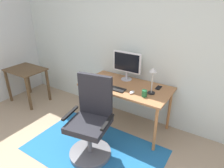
{
  "coord_description": "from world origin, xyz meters",
  "views": [
    {
      "loc": [
        1.33,
        -0.7,
        2.05
      ],
      "look_at": [
        -0.1,
        1.52,
        0.84
      ],
      "focal_mm": 31.93,
      "sensor_mm": 36.0,
      "label": 1
    }
  ],
  "objects_px": {
    "cell_phone": "(159,88)",
    "keyboard": "(112,88)",
    "monitor": "(127,63)",
    "office_chair": "(91,125)",
    "desk_lamp": "(153,75)",
    "computer_mouse": "(132,92)",
    "side_table": "(26,75)",
    "desk": "(126,90)",
    "coffee_cup": "(144,93)"
  },
  "relations": [
    {
      "from": "computer_mouse",
      "to": "desk_lamp",
      "type": "xyz_separation_m",
      "value": [
        0.23,
        0.15,
        0.26
      ]
    },
    {
      "from": "cell_phone",
      "to": "keyboard",
      "type": "bearing_deg",
      "value": -146.78
    },
    {
      "from": "cell_phone",
      "to": "monitor",
      "type": "bearing_deg",
      "value": 177.2
    },
    {
      "from": "computer_mouse",
      "to": "coffee_cup",
      "type": "height_order",
      "value": "coffee_cup"
    },
    {
      "from": "office_chair",
      "to": "side_table",
      "type": "relative_size",
      "value": 1.54
    },
    {
      "from": "computer_mouse",
      "to": "office_chair",
      "type": "relative_size",
      "value": 0.09
    },
    {
      "from": "desk",
      "to": "keyboard",
      "type": "distance_m",
      "value": 0.25
    },
    {
      "from": "desk",
      "to": "keyboard",
      "type": "xyz_separation_m",
      "value": [
        -0.13,
        -0.2,
        0.08
      ]
    },
    {
      "from": "desk_lamp",
      "to": "side_table",
      "type": "height_order",
      "value": "desk_lamp"
    },
    {
      "from": "keyboard",
      "to": "desk",
      "type": "bearing_deg",
      "value": 55.99
    },
    {
      "from": "monitor",
      "to": "cell_phone",
      "type": "height_order",
      "value": "monitor"
    },
    {
      "from": "computer_mouse",
      "to": "office_chair",
      "type": "height_order",
      "value": "office_chair"
    },
    {
      "from": "computer_mouse",
      "to": "desk_lamp",
      "type": "bearing_deg",
      "value": 32.95
    },
    {
      "from": "keyboard",
      "to": "desk_lamp",
      "type": "xyz_separation_m",
      "value": [
        0.56,
        0.16,
        0.27
      ]
    },
    {
      "from": "computer_mouse",
      "to": "coffee_cup",
      "type": "bearing_deg",
      "value": 2.26
    },
    {
      "from": "side_table",
      "to": "monitor",
      "type": "bearing_deg",
      "value": 15.02
    },
    {
      "from": "monitor",
      "to": "computer_mouse",
      "type": "bearing_deg",
      "value": -52.02
    },
    {
      "from": "computer_mouse",
      "to": "office_chair",
      "type": "bearing_deg",
      "value": -115.07
    },
    {
      "from": "side_table",
      "to": "keyboard",
      "type": "bearing_deg",
      "value": 3.32
    },
    {
      "from": "coffee_cup",
      "to": "office_chair",
      "type": "relative_size",
      "value": 0.09
    },
    {
      "from": "computer_mouse",
      "to": "side_table",
      "type": "relative_size",
      "value": 0.14
    },
    {
      "from": "office_chair",
      "to": "side_table",
      "type": "xyz_separation_m",
      "value": [
        -1.99,
        0.48,
        0.13
      ]
    },
    {
      "from": "cell_phone",
      "to": "desk",
      "type": "bearing_deg",
      "value": -157.43
    },
    {
      "from": "keyboard",
      "to": "cell_phone",
      "type": "bearing_deg",
      "value": 33.47
    },
    {
      "from": "desk_lamp",
      "to": "side_table",
      "type": "distance_m",
      "value": 2.56
    },
    {
      "from": "keyboard",
      "to": "coffee_cup",
      "type": "xyz_separation_m",
      "value": [
        0.52,
        0.02,
        0.04
      ]
    },
    {
      "from": "monitor",
      "to": "desk_lamp",
      "type": "xyz_separation_m",
      "value": [
        0.54,
        -0.25,
        -0.0
      ]
    },
    {
      "from": "cell_phone",
      "to": "side_table",
      "type": "relative_size",
      "value": 0.19
    },
    {
      "from": "monitor",
      "to": "cell_phone",
      "type": "bearing_deg",
      "value": -2.56
    },
    {
      "from": "monitor",
      "to": "keyboard",
      "type": "distance_m",
      "value": 0.5
    },
    {
      "from": "desk_lamp",
      "to": "office_chair",
      "type": "distance_m",
      "value": 1.08
    },
    {
      "from": "cell_phone",
      "to": "desk_lamp",
      "type": "height_order",
      "value": "desk_lamp"
    },
    {
      "from": "keyboard",
      "to": "coffee_cup",
      "type": "height_order",
      "value": "coffee_cup"
    },
    {
      "from": "coffee_cup",
      "to": "side_table",
      "type": "height_order",
      "value": "coffee_cup"
    },
    {
      "from": "coffee_cup",
      "to": "desk_lamp",
      "type": "relative_size",
      "value": 0.25
    },
    {
      "from": "monitor",
      "to": "keyboard",
      "type": "xyz_separation_m",
      "value": [
        -0.02,
        -0.41,
        -0.27
      ]
    },
    {
      "from": "computer_mouse",
      "to": "desk_lamp",
      "type": "distance_m",
      "value": 0.38
    },
    {
      "from": "cell_phone",
      "to": "office_chair",
      "type": "distance_m",
      "value": 1.16
    },
    {
      "from": "cell_phone",
      "to": "desk_lamp",
      "type": "distance_m",
      "value": 0.36
    },
    {
      "from": "desk",
      "to": "desk_lamp",
      "type": "height_order",
      "value": "desk_lamp"
    },
    {
      "from": "desk_lamp",
      "to": "office_chair",
      "type": "bearing_deg",
      "value": -124.24
    },
    {
      "from": "cell_phone",
      "to": "side_table",
      "type": "bearing_deg",
      "value": -169.05
    },
    {
      "from": "keyboard",
      "to": "computer_mouse",
      "type": "relative_size",
      "value": 4.13
    },
    {
      "from": "desk",
      "to": "computer_mouse",
      "type": "relative_size",
      "value": 13.31
    },
    {
      "from": "keyboard",
      "to": "cell_phone",
      "type": "height_order",
      "value": "keyboard"
    },
    {
      "from": "desk_lamp",
      "to": "keyboard",
      "type": "bearing_deg",
      "value": -163.66
    },
    {
      "from": "monitor",
      "to": "coffee_cup",
      "type": "xyz_separation_m",
      "value": [
        0.5,
        -0.39,
        -0.23
      ]
    },
    {
      "from": "desk",
      "to": "office_chair",
      "type": "relative_size",
      "value": 1.24
    },
    {
      "from": "keyboard",
      "to": "side_table",
      "type": "bearing_deg",
      "value": -176.68
    },
    {
      "from": "monitor",
      "to": "office_chair",
      "type": "bearing_deg",
      "value": -88.36
    }
  ]
}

